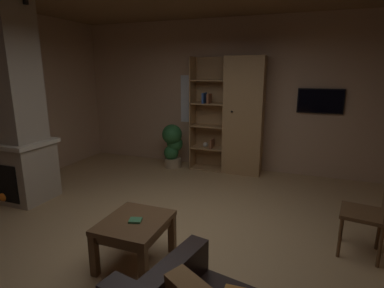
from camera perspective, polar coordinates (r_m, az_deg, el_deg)
floor at (r=3.74m, az=-2.27°, el=-17.41°), size 6.55×5.78×0.02m
wall_back at (r=6.02m, az=8.59°, el=8.85°), size 6.67×0.06×2.87m
window_pane_back at (r=6.21m, az=1.29°, el=8.32°), size 0.78×0.01×0.95m
stone_fireplace at (r=5.14m, az=-30.54°, el=4.79°), size 0.98×0.74×2.87m
bookshelf_cabinet at (r=5.77m, az=8.78°, el=5.05°), size 1.37×0.41×2.16m
coffee_table at (r=3.21m, az=-10.61°, el=-15.20°), size 0.61×0.70×0.47m
table_book_0 at (r=3.14m, az=-10.52°, el=-13.81°), size 0.15×0.14×0.02m
dining_chair at (r=3.70m, az=30.61°, el=-10.39°), size 0.48×0.48×0.92m
potted_floor_plant at (r=6.11m, az=-3.63°, el=-0.04°), size 0.39×0.43×0.88m
wall_mounted_tv at (r=5.83m, az=22.80°, el=7.39°), size 0.76×0.06×0.43m
track_light_spot_0 at (r=4.91m, az=-28.62°, el=22.39°), size 0.07×0.07×0.09m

